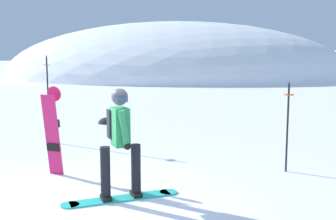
# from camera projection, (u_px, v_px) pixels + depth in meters

# --- Properties ---
(ground_plane) EXTENTS (300.00, 300.00, 0.00)m
(ground_plane) POSITION_uv_depth(u_px,v_px,m) (87.00, 206.00, 5.98)
(ground_plane) COLOR white
(ridge_peak_main) EXTENTS (37.15, 33.43, 11.66)m
(ridge_peak_main) POSITION_uv_depth(u_px,v_px,m) (175.00, 76.00, 45.58)
(ridge_peak_main) COLOR white
(ridge_peak_main) RESTS_ON ground
(snowboarder_main) EXTENTS (1.49, 1.27, 1.71)m
(snowboarder_main) POSITION_uv_depth(u_px,v_px,m) (120.00, 140.00, 6.19)
(snowboarder_main) COLOR #23B7A3
(snowboarder_main) RESTS_ON ground
(spare_snowboard) EXTENTS (0.28, 0.25, 1.65)m
(spare_snowboard) POSITION_uv_depth(u_px,v_px,m) (53.00, 131.00, 7.43)
(spare_snowboard) COLOR #D11E5B
(spare_snowboard) RESTS_ON ground
(piste_marker_near) EXTENTS (0.20, 0.20, 1.73)m
(piste_marker_near) POSITION_uv_depth(u_px,v_px,m) (288.00, 120.00, 7.66)
(piste_marker_near) COLOR black
(piste_marker_near) RESTS_ON ground
(piste_marker_far) EXTENTS (0.20, 0.20, 2.23)m
(piste_marker_far) POSITION_uv_depth(u_px,v_px,m) (48.00, 93.00, 10.23)
(piste_marker_far) COLOR black
(piste_marker_far) RESTS_ON ground
(rock_dark) EXTENTS (0.57, 0.49, 0.40)m
(rock_dark) POSITION_uv_depth(u_px,v_px,m) (107.00, 124.00, 13.30)
(rock_dark) COLOR #282628
(rock_dark) RESTS_ON ground
(rock_mid) EXTENTS (0.44, 0.37, 0.31)m
(rock_mid) POSITION_uv_depth(u_px,v_px,m) (51.00, 122.00, 13.57)
(rock_mid) COLOR #282628
(rock_mid) RESTS_ON ground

